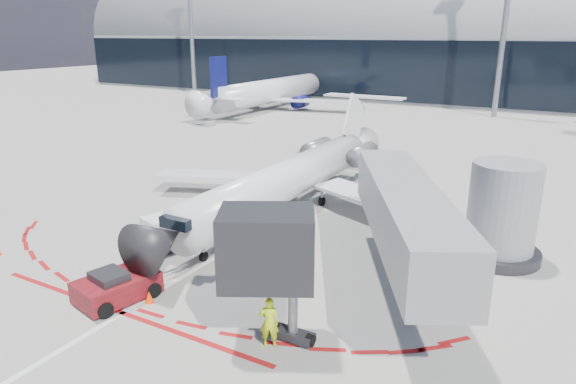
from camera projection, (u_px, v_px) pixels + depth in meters
The scene contains 13 objects.
ground at pixel (273, 223), 29.77m from camera, with size 260.00×260.00×0.00m, color slate.
apron_centerline at pixel (290, 213), 31.43m from camera, with size 0.25×40.00×0.01m, color silver.
apron_stop_bar at pixel (123, 313), 20.20m from camera, with size 14.00×0.25×0.01m, color maroon.
terminal_building at pixel (483, 46), 81.28m from camera, with size 150.00×24.15×24.00m.
jet_bridge at pixel (433, 219), 21.78m from camera, with size 10.03×15.20×4.90m.
light_mast_west at pixel (191, 21), 87.07m from camera, with size 0.70×0.70×25.00m, color gray.
light_mast_centre at pixel (506, 16), 63.63m from camera, with size 0.70×0.70×25.00m, color gray.
regional_jet at pixel (295, 175), 31.79m from camera, with size 20.40×25.16×6.30m.
pushback_tug at pixel (117, 286), 21.10m from camera, with size 2.75×5.17×1.32m.
ramp_worker at pixel (269, 322), 17.83m from camera, with size 0.69×0.45×1.89m, color #CDEA18.
uld_container at pixel (160, 234), 25.88m from camera, with size 2.24×2.06×1.73m.
safety_cone_right at pixel (149, 297), 20.93m from camera, with size 0.36×0.36×0.50m, color #FF3A05.
bg_airliner_0 at pixel (273, 74), 73.88m from camera, with size 30.13×31.91×9.75m, color silver, non-canonical shape.
Camera 1 is at (14.46, -23.86, 10.57)m, focal length 32.00 mm.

